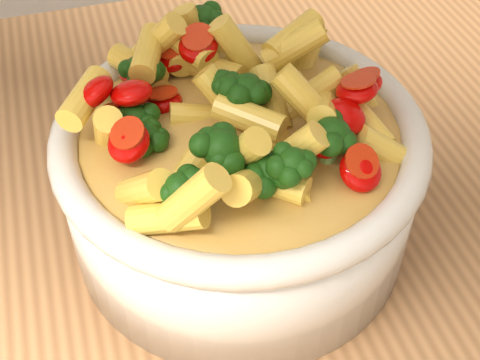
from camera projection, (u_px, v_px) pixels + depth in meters
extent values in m
cube|color=#AB7749|center=(171.00, 257.00, 0.57)|extent=(1.20, 0.80, 0.04)
cylinder|color=#AB7749|center=(439.00, 202.00, 1.23)|extent=(0.05, 0.05, 0.86)
cylinder|color=silver|center=(240.00, 185.00, 0.53)|extent=(0.27, 0.27, 0.11)
ellipsoid|color=silver|center=(240.00, 213.00, 0.55)|extent=(0.25, 0.25, 0.04)
torus|color=silver|center=(240.00, 133.00, 0.49)|extent=(0.28, 0.28, 0.02)
ellipsoid|color=#ECB950|center=(240.00, 133.00, 0.49)|extent=(0.24, 0.24, 0.03)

